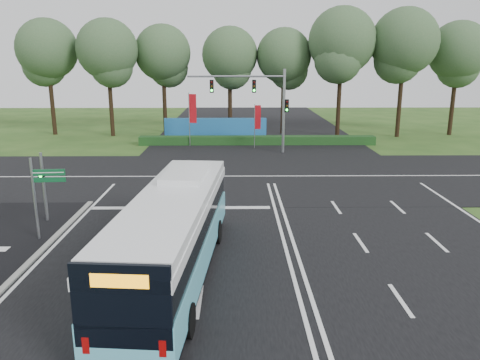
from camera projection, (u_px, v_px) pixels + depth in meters
The scene contains 13 objects.
ground at pixel (284, 244), 20.13m from camera, with size 120.00×120.00×0.00m, color #294D19.
road_main at pixel (284, 243), 20.12m from camera, with size 20.00×120.00×0.04m, color black.
road_cross at pixel (266, 176), 31.75m from camera, with size 120.00×14.00×0.05m, color black.
kerb_strip at pixel (17, 275), 17.09m from camera, with size 0.25×18.00×0.12m, color gray.
city_bus at pixel (174, 233), 16.63m from camera, with size 3.41×11.96×3.39m.
pedestrian_signal at pixel (43, 185), 22.45m from camera, with size 0.28×0.42×3.44m.
street_sign at pixel (41, 188), 20.07m from camera, with size 1.43×0.19×3.67m.
banner_flag_left at pixel (192, 112), 42.26m from camera, with size 0.71×0.19×4.86m.
banner_flag_mid at pixel (257, 120), 41.35m from camera, with size 0.58×0.15×3.94m.
traffic_light_gantry at pixel (262, 98), 38.83m from camera, with size 8.41×0.28×7.00m.
hedge at pixel (257, 140), 43.76m from camera, with size 22.00×1.20×0.80m, color #193A15.
blue_hoarding at pixel (215, 129), 45.96m from camera, with size 10.00×0.30×2.20m, color #1F67AB.
eucalyptus_row at pixel (261, 49), 47.50m from camera, with size 48.12×9.76×12.90m.
Camera 1 is at (-2.13, -18.79, 7.66)m, focal length 35.00 mm.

